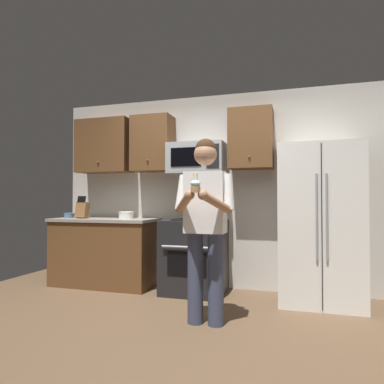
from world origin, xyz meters
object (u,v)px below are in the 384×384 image
bowl_large_white (126,215)px  oven_range (194,256)px  bowl_small_colored (69,215)px  knife_block (82,210)px  cupcake (196,186)px  microwave (197,158)px  refrigerator (320,224)px  person (205,219)px

bowl_large_white → oven_range: bearing=0.5°
oven_range → bowl_small_colored: bearing=179.7°
knife_block → cupcake: cupcake is taller
microwave → bowl_large_white: 1.22m
microwave → bowl_small_colored: bearing=-176.6°
oven_range → knife_block: 1.73m
refrigerator → knife_block: (-3.13, 0.01, 0.14)m
knife_block → bowl_small_colored: 0.26m
refrigerator → bowl_large_white: bearing=179.3°
oven_range → microwave: size_ratio=1.26×
refrigerator → cupcake: refrigerator is taller
refrigerator → oven_range: bearing=178.5°
bowl_small_colored → person: (2.28, -1.07, 0.04)m
bowl_large_white → person: size_ratio=0.12×
refrigerator → person: bearing=-136.6°
oven_range → refrigerator: refrigerator is taller
oven_range → person: 1.26m
refrigerator → cupcake: (-1.08, -1.35, 0.39)m
microwave → bowl_small_colored: (-1.87, -0.11, -0.76)m
refrigerator → knife_block: size_ratio=5.63×
microwave → person: (0.42, -1.18, -0.72)m
cupcake → refrigerator: bearing=51.3°
bowl_large_white → microwave: bearing=7.6°
oven_range → bowl_large_white: size_ratio=4.46×
bowl_small_colored → cupcake: bearing=-31.6°
person → cupcake: 0.44m
microwave → refrigerator: 1.72m
bowl_small_colored → person: size_ratio=0.09×
oven_range → microwave: microwave is taller
cupcake → bowl_small_colored: bearing=148.4°
knife_block → person: bearing=-26.9°
oven_range → bowl_large_white: 1.08m
microwave → bowl_large_white: (-0.96, -0.13, -0.75)m
oven_range → refrigerator: size_ratio=0.52×
knife_block → refrigerator: bearing=-0.2°
oven_range → refrigerator: 1.56m
refrigerator → bowl_large_white: (-2.46, 0.03, 0.07)m
bowl_large_white → person: person is taller
oven_range → cupcake: size_ratio=5.36×
knife_block → cupcake: (2.04, -1.36, 0.26)m
microwave → bowl_large_white: microwave is taller
person → bowl_large_white: bearing=142.4°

